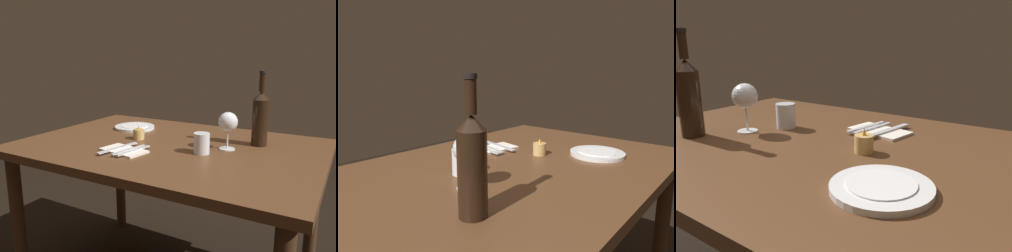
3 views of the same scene
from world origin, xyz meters
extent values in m
cube|color=#56351E|center=(0.00, 0.00, 0.72)|extent=(1.30, 0.90, 0.04)
cylinder|color=#412816|center=(-0.58, 0.38, 0.35)|extent=(0.06, 0.06, 0.70)
cylinder|color=white|center=(-0.25, -0.04, 0.74)|extent=(0.07, 0.07, 0.00)
cylinder|color=white|center=(-0.25, -0.04, 0.78)|extent=(0.01, 0.01, 0.08)
sphere|color=white|center=(-0.25, -0.04, 0.86)|extent=(0.08, 0.08, 0.08)
cylinder|color=beige|center=(-0.25, -0.04, 0.85)|extent=(0.06, 0.06, 0.02)
cylinder|color=black|center=(-0.35, -0.17, 0.84)|extent=(0.07, 0.07, 0.20)
cone|color=black|center=(-0.35, -0.17, 0.96)|extent=(0.07, 0.07, 0.03)
cylinder|color=black|center=(-0.35, -0.17, 1.02)|extent=(0.03, 0.03, 0.08)
cylinder|color=black|center=(-0.35, -0.17, 1.06)|extent=(0.03, 0.03, 0.01)
cylinder|color=white|center=(-0.18, 0.06, 0.78)|extent=(0.07, 0.07, 0.08)
cylinder|color=silver|center=(-0.18, 0.06, 0.76)|extent=(0.06, 0.06, 0.03)
cylinder|color=#DBB266|center=(0.17, 0.00, 0.76)|extent=(0.05, 0.05, 0.05)
cylinder|color=white|center=(0.17, 0.00, 0.76)|extent=(0.04, 0.04, 0.03)
cone|color=#F99E2D|center=(0.17, 0.00, 0.80)|extent=(0.01, 0.01, 0.02)
cylinder|color=white|center=(0.31, -0.18, 0.75)|extent=(0.21, 0.21, 0.01)
cylinder|color=white|center=(0.31, -0.18, 0.76)|extent=(0.14, 0.14, 0.00)
cube|color=silver|center=(0.11, 0.20, 0.74)|extent=(0.21, 0.14, 0.01)
cube|color=silver|center=(0.08, 0.20, 0.75)|extent=(0.05, 0.18, 0.00)
cube|color=silver|center=(0.06, 0.20, 0.75)|extent=(0.05, 0.18, 0.00)
cube|color=silver|center=(0.14, 0.20, 0.75)|extent=(0.06, 0.21, 0.00)
camera|label=1|loc=(-0.71, 1.27, 1.14)|focal=36.11mm
camera|label=2|loc=(-0.78, -0.64, 1.07)|focal=31.48mm
camera|label=3|loc=(0.58, -0.71, 1.03)|focal=34.47mm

